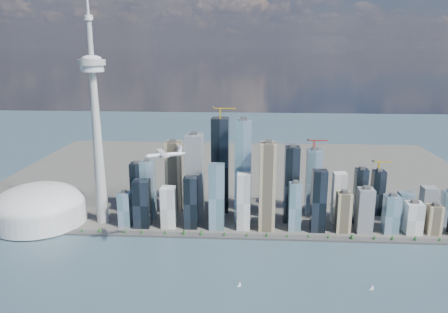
# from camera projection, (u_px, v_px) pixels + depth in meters

# --- Properties ---
(ground) EXTENTS (4000.00, 4000.00, 0.00)m
(ground) POSITION_uv_depth(u_px,v_px,m) (229.00, 307.00, 668.46)
(ground) COLOR #2E4151
(ground) RESTS_ON ground
(seawall) EXTENTS (1100.00, 22.00, 4.00)m
(seawall) POSITION_uv_depth(u_px,v_px,m) (235.00, 237.00, 909.78)
(seawall) COLOR #383838
(seawall) RESTS_ON ground
(land) EXTENTS (1400.00, 900.00, 3.00)m
(land) POSITION_uv_depth(u_px,v_px,m) (240.00, 175.00, 1345.15)
(land) COLOR #4C4C47
(land) RESTS_ON ground
(shoreline_trees) EXTENTS (960.53, 7.20, 8.80)m
(shoreline_trees) POSITION_uv_depth(u_px,v_px,m) (235.00, 234.00, 908.10)
(shoreline_trees) COLOR #3F2D1E
(shoreline_trees) RESTS_ON seawall
(skyscraper_cluster) EXTENTS (736.00, 142.00, 251.20)m
(skyscraper_cluster) POSITION_uv_depth(u_px,v_px,m) (263.00, 189.00, 971.52)
(skyscraper_cluster) COLOR black
(skyscraper_cluster) RESTS_ON land
(needle_tower) EXTENTS (56.00, 56.00, 550.50)m
(needle_tower) POSITION_uv_depth(u_px,v_px,m) (96.00, 120.00, 927.70)
(needle_tower) COLOR #ACADA7
(needle_tower) RESTS_ON land
(dome_stadium) EXTENTS (200.00, 200.00, 86.00)m
(dome_stadium) POSITION_uv_depth(u_px,v_px,m) (39.00, 207.00, 974.77)
(dome_stadium) COLOR silver
(dome_stadium) RESTS_ON land
(airplane) EXTENTS (69.72, 62.55, 17.82)m
(airplane) POSITION_uv_depth(u_px,v_px,m) (165.00, 154.00, 764.18)
(airplane) COLOR white
(airplane) RESTS_ON ground
(sailboat_west) EXTENTS (6.71, 3.91, 9.50)m
(sailboat_west) POSITION_uv_depth(u_px,v_px,m) (240.00, 284.00, 725.47)
(sailboat_west) COLOR white
(sailboat_west) RESTS_ON ground
(sailboat_east) EXTENTS (7.50, 2.45, 10.38)m
(sailboat_east) POSITION_uv_depth(u_px,v_px,m) (372.00, 288.00, 714.75)
(sailboat_east) COLOR white
(sailboat_east) RESTS_ON ground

